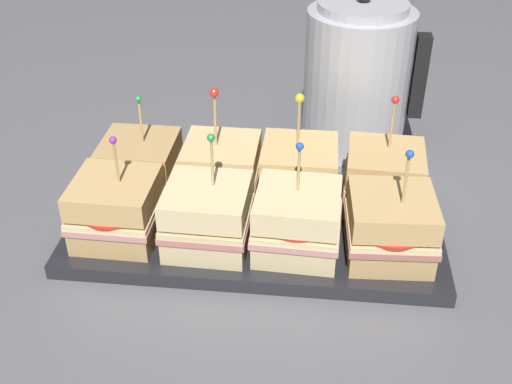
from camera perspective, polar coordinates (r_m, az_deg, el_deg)
The scene contains 11 objects.
ground_plane at distance 0.81m, azimuth -0.00°, elevation -3.42°, with size 6.00×6.00×0.00m, color slate.
serving_platter at distance 0.80m, azimuth -0.00°, elevation -2.90°, with size 0.45×0.23×0.02m.
sandwich_front_far_left at distance 0.76m, azimuth -12.31°, elevation -1.50°, with size 0.10×0.10×0.13m.
sandwich_front_center_left at distance 0.74m, azimuth -4.33°, elevation -2.20°, with size 0.10×0.10×0.14m.
sandwich_front_center_right at distance 0.73m, azimuth 3.68°, elevation -2.64°, with size 0.10×0.10×0.14m.
sandwich_front_far_right at distance 0.73m, azimuth 11.84°, elevation -3.06°, with size 0.10×0.10×0.14m.
sandwich_back_far_left at distance 0.84m, azimuth -10.24°, elevation 2.31°, with size 0.10×0.10×0.13m.
sandwich_back_center_left at distance 0.83m, azimuth -3.07°, elevation 2.09°, with size 0.10×0.10×0.15m.
sandwich_back_center_right at distance 0.81m, azimuth 3.84°, elevation 1.66°, with size 0.10×0.10×0.15m.
sandwich_back_far_right at distance 0.82m, azimuth 11.30°, elevation 1.21°, with size 0.10×0.10×0.15m.
kettle_steel at distance 0.96m, azimuth 9.01°, elevation 10.02°, with size 0.18×0.15×0.24m.
Camera 1 is at (0.07, -0.64, 0.48)m, focal length 45.00 mm.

